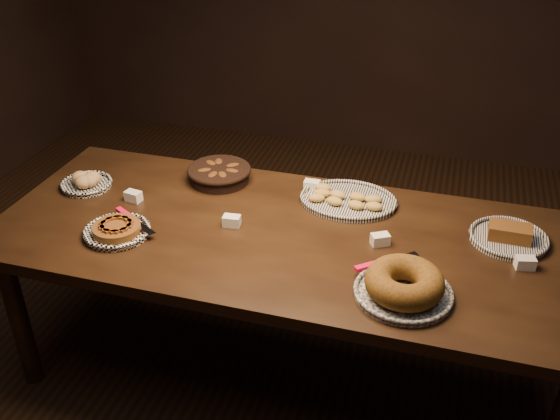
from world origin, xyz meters
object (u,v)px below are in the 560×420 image
(bundt_cake_plate, at_px, (404,285))
(buffet_table, at_px, (286,248))
(apple_tart_plate, at_px, (117,230))
(madeleine_platter, at_px, (347,200))

(bundt_cake_plate, bearing_deg, buffet_table, 165.66)
(apple_tart_plate, bearing_deg, madeleine_platter, 43.37)
(buffet_table, height_order, bundt_cake_plate, bundt_cake_plate)
(apple_tart_plate, height_order, bundt_cake_plate, bundt_cake_plate)
(bundt_cake_plate, bearing_deg, madeleine_platter, 132.76)
(bundt_cake_plate, bearing_deg, apple_tart_plate, -169.09)
(apple_tart_plate, distance_m, madeleine_platter, 0.98)
(madeleine_platter, distance_m, bundt_cake_plate, 0.66)
(madeleine_platter, relative_size, bundt_cake_plate, 1.00)
(madeleine_platter, bearing_deg, buffet_table, -140.15)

